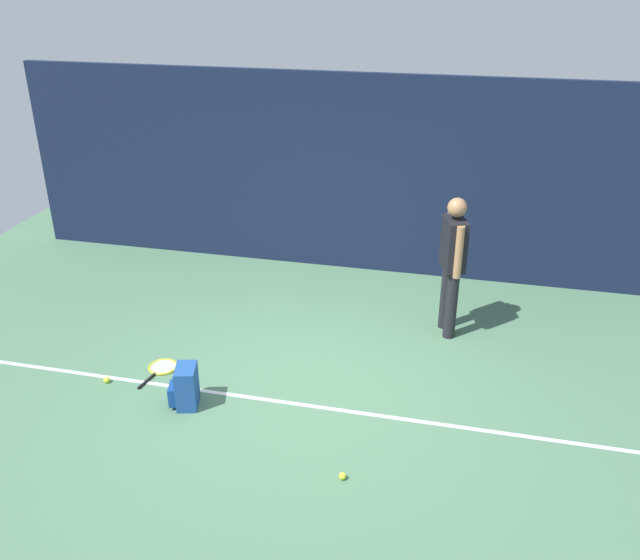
# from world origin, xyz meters

# --- Properties ---
(ground_plane) EXTENTS (12.00, 12.00, 0.00)m
(ground_plane) POSITION_xyz_m (0.00, 0.00, 0.00)
(ground_plane) COLOR #4C7556
(back_fence) EXTENTS (10.00, 0.10, 2.77)m
(back_fence) POSITION_xyz_m (0.00, 3.00, 1.38)
(back_fence) COLOR #141E38
(back_fence) RESTS_ON ground
(court_line) EXTENTS (9.00, 0.05, 0.00)m
(court_line) POSITION_xyz_m (0.00, -0.47, 0.00)
(court_line) COLOR white
(court_line) RESTS_ON ground
(tennis_player) EXTENTS (0.33, 0.51, 1.70)m
(tennis_player) POSITION_xyz_m (1.34, 1.38, 0.97)
(tennis_player) COLOR black
(tennis_player) RESTS_ON ground
(tennis_racket) EXTENTS (0.37, 0.63, 0.03)m
(tennis_racket) POSITION_xyz_m (-1.66, -0.19, 0.01)
(tennis_racket) COLOR black
(tennis_racket) RESTS_ON ground
(backpack) EXTENTS (0.34, 0.34, 0.44)m
(backpack) POSITION_xyz_m (-1.12, -0.73, 0.21)
(backpack) COLOR #1E478C
(backpack) RESTS_ON ground
(tennis_ball_near_player) EXTENTS (0.07, 0.07, 0.07)m
(tennis_ball_near_player) POSITION_xyz_m (0.63, -1.43, 0.03)
(tennis_ball_near_player) COLOR #CCE033
(tennis_ball_near_player) RESTS_ON ground
(tennis_ball_by_fence) EXTENTS (0.07, 0.07, 0.07)m
(tennis_ball_by_fence) POSITION_xyz_m (-2.11, -0.56, 0.03)
(tennis_ball_by_fence) COLOR #CCE033
(tennis_ball_by_fence) RESTS_ON ground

